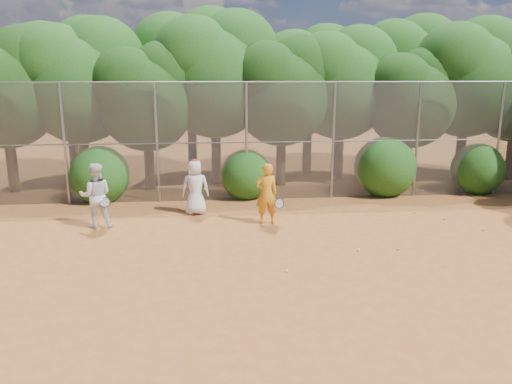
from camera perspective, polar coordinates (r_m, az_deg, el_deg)
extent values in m
plane|color=#9D5523|center=(11.84, 6.01, -7.91)|extent=(80.00, 80.00, 0.00)
cylinder|color=gray|center=(17.61, -21.04, 5.08)|extent=(0.09, 0.09, 4.00)
cylinder|color=gray|center=(17.05, -11.25, 5.47)|extent=(0.09, 0.09, 4.00)
cylinder|color=gray|center=(17.00, -1.10, 5.70)|extent=(0.09, 0.09, 4.00)
cylinder|color=gray|center=(17.47, 8.81, 5.76)|extent=(0.09, 0.09, 4.00)
cylinder|color=gray|center=(18.43, 17.94, 5.66)|extent=(0.09, 0.09, 4.00)
cylinder|color=gray|center=(19.80, 25.99, 5.46)|extent=(0.09, 0.09, 4.00)
cylinder|color=gray|center=(16.95, 2.33, 12.45)|extent=(20.00, 0.05, 0.05)
cylinder|color=gray|center=(17.10, 2.26, 5.74)|extent=(20.00, 0.04, 0.04)
cube|color=slate|center=(17.10, 2.26, 5.74)|extent=(20.00, 0.02, 4.00)
cylinder|color=black|center=(20.39, -26.15, 3.32)|extent=(0.38, 0.38, 2.38)
sphere|color=black|center=(20.17, -26.84, 9.85)|extent=(3.81, 3.81, 3.81)
sphere|color=black|center=(20.25, -24.69, 12.78)|extent=(3.05, 3.05, 3.05)
cylinder|color=black|center=(20.11, -19.00, 4.05)|extent=(0.38, 0.38, 2.52)
sphere|color=#1A4A12|center=(19.88, -19.55, 11.08)|extent=(4.03, 4.03, 4.03)
sphere|color=#1A4A12|center=(20.10, -17.20, 14.15)|extent=(3.23, 3.23, 3.23)
sphere|color=#1A4A12|center=(19.77, -21.98, 13.22)|extent=(3.02, 3.02, 3.02)
cylinder|color=black|center=(19.01, -12.09, 3.44)|extent=(0.36, 0.36, 2.17)
sphere|color=black|center=(18.77, -12.42, 9.85)|extent=(3.47, 3.47, 3.47)
sphere|color=black|center=(19.01, -10.30, 12.61)|extent=(2.78, 2.78, 2.78)
sphere|color=black|center=(18.56, -14.52, 11.85)|extent=(2.60, 2.60, 2.60)
cylinder|color=black|center=(19.82, -4.58, 4.82)|extent=(0.39, 0.39, 2.66)
sphere|color=#1A4A12|center=(19.60, -4.73, 12.38)|extent=(4.26, 4.26, 4.26)
sphere|color=#1A4A12|center=(20.06, -2.28, 15.47)|extent=(3.40, 3.40, 3.40)
sphere|color=#1A4A12|center=(19.29, -7.06, 14.83)|extent=(3.19, 3.19, 3.19)
cylinder|color=black|center=(19.45, 2.86, 4.11)|extent=(0.37, 0.37, 2.27)
sphere|color=black|center=(19.21, 2.93, 10.68)|extent=(3.64, 3.64, 3.64)
sphere|color=black|center=(19.67, 4.97, 13.37)|extent=(2.91, 2.91, 2.91)
sphere|color=black|center=(18.84, 1.12, 12.86)|extent=(2.73, 2.73, 2.73)
cylinder|color=black|center=(20.71, 9.43, 4.76)|extent=(0.38, 0.38, 2.45)
sphere|color=#1A4A12|center=(20.49, 9.69, 11.41)|extent=(3.92, 3.92, 3.92)
sphere|color=#1A4A12|center=(21.07, 11.65, 14.05)|extent=(3.14, 3.14, 3.14)
sphere|color=#1A4A12|center=(20.03, 8.05, 13.67)|extent=(2.94, 2.94, 2.94)
cylinder|color=black|center=(20.58, 16.88, 3.82)|extent=(0.36, 0.36, 2.10)
sphere|color=black|center=(20.36, 17.28, 9.53)|extent=(3.36, 3.36, 3.36)
sphere|color=black|center=(20.90, 18.83, 11.82)|extent=(2.69, 2.69, 2.69)
sphere|color=black|center=(19.88, 16.09, 11.47)|extent=(2.52, 2.52, 2.52)
cylinder|color=black|center=(22.14, 22.37, 4.67)|extent=(0.39, 0.39, 2.59)
sphere|color=#1A4A12|center=(21.94, 22.97, 11.22)|extent=(4.14, 4.14, 4.14)
sphere|color=#1A4A12|center=(22.70, 24.62, 13.74)|extent=(3.32, 3.32, 3.32)
sphere|color=#1A4A12|center=(21.33, 21.81, 13.52)|extent=(3.11, 3.11, 3.11)
cylinder|color=black|center=(22.90, 27.14, 4.10)|extent=(0.37, 0.37, 2.31)
sphere|color=black|center=(22.10, 26.92, 11.70)|extent=(2.77, 2.77, 2.77)
cylinder|color=black|center=(22.55, -20.15, 5.05)|extent=(0.39, 0.39, 2.62)
sphere|color=#1A4A12|center=(22.36, -20.69, 11.57)|extent=(4.20, 4.20, 4.20)
sphere|color=#1A4A12|center=(22.57, -18.51, 14.43)|extent=(3.36, 3.36, 3.36)
sphere|color=#1A4A12|center=(22.26, -22.96, 13.55)|extent=(3.15, 3.15, 3.15)
cylinder|color=black|center=(22.00, -7.29, 5.80)|extent=(0.40, 0.40, 2.80)
sphere|color=#1A4A12|center=(21.81, -7.51, 12.96)|extent=(4.48, 4.48, 4.48)
sphere|color=#1A4A12|center=(22.27, -5.16, 15.91)|extent=(3.58, 3.58, 3.58)
sphere|color=#1A4A12|center=(21.53, -9.78, 15.27)|extent=(3.36, 3.36, 3.36)
cylinder|color=black|center=(22.02, 5.86, 5.48)|extent=(0.38, 0.38, 2.52)
sphere|color=#1A4A12|center=(21.82, 6.02, 11.91)|extent=(4.03, 4.03, 4.03)
sphere|color=#1A4A12|center=(22.38, 7.97, 14.48)|extent=(3.23, 3.23, 3.23)
sphere|color=#1A4A12|center=(21.39, 4.32, 14.08)|extent=(3.02, 3.02, 3.02)
cylinder|color=black|center=(23.85, 16.31, 5.88)|extent=(0.40, 0.40, 2.73)
sphere|color=#1A4A12|center=(23.67, 16.75, 12.30)|extent=(4.37, 4.37, 4.37)
sphere|color=#1A4A12|center=(24.42, 18.50, 14.77)|extent=(3.49, 3.49, 3.49)
sphere|color=#1A4A12|center=(23.10, 15.39, 14.54)|extent=(3.28, 3.28, 3.28)
sphere|color=#1A4A12|center=(17.82, -17.42, 2.18)|extent=(2.00, 2.00, 2.00)
sphere|color=#1A4A12|center=(17.48, -1.15, 2.26)|extent=(1.80, 1.80, 1.80)
sphere|color=#1A4A12|center=(18.48, 14.52, 3.07)|extent=(2.20, 2.20, 2.20)
sphere|color=#1A4A12|center=(19.96, 24.01, 2.64)|extent=(1.90, 1.90, 1.90)
imported|color=orange|center=(14.38, 1.20, -0.22)|extent=(0.70, 0.50, 1.79)
torus|color=black|center=(14.29, 2.68, -1.34)|extent=(0.31, 0.15, 0.30)
cylinder|color=black|center=(14.49, 2.33, -1.25)|extent=(0.11, 0.28, 0.07)
imported|color=white|center=(15.50, -6.94, 0.54)|extent=(0.86, 0.59, 1.71)
ellipsoid|color=red|center=(15.34, -7.03, 3.50)|extent=(0.22, 0.22, 0.13)
sphere|color=#D4E82A|center=(15.30, -5.84, 0.38)|extent=(0.07, 0.07, 0.07)
imported|color=silver|center=(14.77, -17.84, -0.39)|extent=(0.99, 0.83, 1.85)
torus|color=black|center=(14.45, -16.89, -1.13)|extent=(0.31, 0.20, 0.27)
cylinder|color=black|center=(14.65, -16.69, -1.41)|extent=(0.04, 0.25, 0.18)
sphere|color=#D4E82A|center=(12.95, 15.92, -6.29)|extent=(0.07, 0.07, 0.07)
sphere|color=#D4E82A|center=(16.41, 17.72, -2.24)|extent=(0.07, 0.07, 0.07)
sphere|color=#D4E82A|center=(12.68, 11.61, -6.48)|extent=(0.07, 0.07, 0.07)
sphere|color=#D4E82A|center=(15.36, 24.53, -3.91)|extent=(0.07, 0.07, 0.07)
sphere|color=#D4E82A|center=(11.16, 3.52, -9.03)|extent=(0.07, 0.07, 0.07)
sphere|color=#D4E82A|center=(15.99, 20.75, -2.89)|extent=(0.07, 0.07, 0.07)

